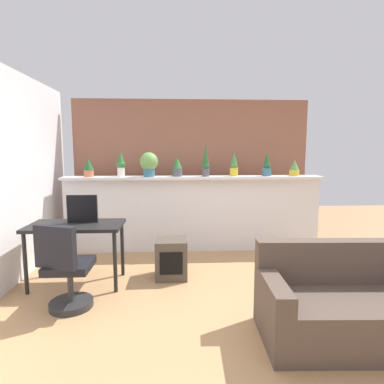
{
  "coord_description": "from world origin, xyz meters",
  "views": [
    {
      "loc": [
        -0.29,
        -3.05,
        1.62
      ],
      "look_at": [
        -0.07,
        1.1,
        1.08
      ],
      "focal_mm": 29.71,
      "sensor_mm": 36.0,
      "label": 1
    }
  ],
  "objects_px": {
    "desk": "(76,231)",
    "potted_plant_4": "(206,162)",
    "potted_plant_6": "(267,166)",
    "potted_plant_7": "(294,168)",
    "potted_plant_5": "(234,166)",
    "office_chair": "(66,273)",
    "potted_plant_1": "(121,164)",
    "side_cube_shelf": "(171,258)",
    "tv_monitor": "(82,209)",
    "potted_plant_3": "(177,167)",
    "potted_plant_2": "(149,163)",
    "couch": "(352,306)",
    "potted_plant_0": "(89,167)"
  },
  "relations": [
    {
      "from": "desk",
      "to": "potted_plant_4",
      "type": "bearing_deg",
      "value": 35.43
    },
    {
      "from": "potted_plant_6",
      "to": "potted_plant_7",
      "type": "xyz_separation_m",
      "value": [
        0.46,
        0.03,
        -0.04
      ]
    },
    {
      "from": "potted_plant_5",
      "to": "potted_plant_4",
      "type": "bearing_deg",
      "value": -172.19
    },
    {
      "from": "office_chair",
      "to": "potted_plant_1",
      "type": "bearing_deg",
      "value": 82.14
    },
    {
      "from": "potted_plant_4",
      "to": "potted_plant_5",
      "type": "relative_size",
      "value": 1.31
    },
    {
      "from": "side_cube_shelf",
      "to": "tv_monitor",
      "type": "bearing_deg",
      "value": -175.97
    },
    {
      "from": "potted_plant_5",
      "to": "potted_plant_3",
      "type": "bearing_deg",
      "value": -177.77
    },
    {
      "from": "potted_plant_4",
      "to": "potted_plant_6",
      "type": "relative_size",
      "value": 1.34
    },
    {
      "from": "potted_plant_1",
      "to": "potted_plant_2",
      "type": "xyz_separation_m",
      "value": [
        0.44,
        -0.05,
        0.01
      ]
    },
    {
      "from": "potted_plant_4",
      "to": "potted_plant_1",
      "type": "bearing_deg",
      "value": 177.86
    },
    {
      "from": "potted_plant_6",
      "to": "potted_plant_7",
      "type": "relative_size",
      "value": 1.46
    },
    {
      "from": "potted_plant_1",
      "to": "potted_plant_5",
      "type": "distance_m",
      "value": 1.79
    },
    {
      "from": "potted_plant_1",
      "to": "potted_plant_5",
      "type": "bearing_deg",
      "value": 0.43
    },
    {
      "from": "potted_plant_1",
      "to": "tv_monitor",
      "type": "height_order",
      "value": "potted_plant_1"
    },
    {
      "from": "potted_plant_1",
      "to": "potted_plant_3",
      "type": "height_order",
      "value": "potted_plant_1"
    },
    {
      "from": "potted_plant_1",
      "to": "couch",
      "type": "distance_m",
      "value": 3.63
    },
    {
      "from": "tv_monitor",
      "to": "couch",
      "type": "bearing_deg",
      "value": -26.96
    },
    {
      "from": "potted_plant_0",
      "to": "potted_plant_6",
      "type": "bearing_deg",
      "value": 0.33
    },
    {
      "from": "potted_plant_2",
      "to": "potted_plant_5",
      "type": "relative_size",
      "value": 0.98
    },
    {
      "from": "desk",
      "to": "potted_plant_7",
      "type": "bearing_deg",
      "value": 21.9
    },
    {
      "from": "potted_plant_1",
      "to": "side_cube_shelf",
      "type": "xyz_separation_m",
      "value": [
        0.79,
        -1.08,
        -1.17
      ]
    },
    {
      "from": "potted_plant_1",
      "to": "side_cube_shelf",
      "type": "bearing_deg",
      "value": -53.85
    },
    {
      "from": "potted_plant_0",
      "to": "desk",
      "type": "xyz_separation_m",
      "value": [
        0.15,
        -1.21,
        -0.7
      ]
    },
    {
      "from": "potted_plant_6",
      "to": "office_chair",
      "type": "relative_size",
      "value": 0.42
    },
    {
      "from": "potted_plant_4",
      "to": "potted_plant_6",
      "type": "xyz_separation_m",
      "value": [
        0.98,
        0.04,
        -0.07
      ]
    },
    {
      "from": "potted_plant_0",
      "to": "potted_plant_7",
      "type": "height_order",
      "value": "potted_plant_0"
    },
    {
      "from": "potted_plant_0",
      "to": "potted_plant_4",
      "type": "height_order",
      "value": "potted_plant_4"
    },
    {
      "from": "potted_plant_0",
      "to": "potted_plant_4",
      "type": "distance_m",
      "value": 1.82
    },
    {
      "from": "potted_plant_6",
      "to": "potted_plant_4",
      "type": "bearing_deg",
      "value": -177.82
    },
    {
      "from": "potted_plant_1",
      "to": "potted_plant_7",
      "type": "distance_m",
      "value": 2.77
    },
    {
      "from": "potted_plant_0",
      "to": "potted_plant_2",
      "type": "height_order",
      "value": "potted_plant_2"
    },
    {
      "from": "potted_plant_2",
      "to": "potted_plant_6",
      "type": "relative_size",
      "value": 1.0
    },
    {
      "from": "potted_plant_6",
      "to": "side_cube_shelf",
      "type": "height_order",
      "value": "potted_plant_6"
    },
    {
      "from": "potted_plant_3",
      "to": "potted_plant_7",
      "type": "relative_size",
      "value": 1.12
    },
    {
      "from": "tv_monitor",
      "to": "desk",
      "type": "bearing_deg",
      "value": -127.72
    },
    {
      "from": "potted_plant_6",
      "to": "office_chair",
      "type": "distance_m",
      "value": 3.33
    },
    {
      "from": "potted_plant_2",
      "to": "couch",
      "type": "bearing_deg",
      "value": -51.93
    },
    {
      "from": "potted_plant_4",
      "to": "potted_plant_5",
      "type": "distance_m",
      "value": 0.47
    },
    {
      "from": "potted_plant_2",
      "to": "desk",
      "type": "height_order",
      "value": "potted_plant_2"
    },
    {
      "from": "potted_plant_7",
      "to": "potted_plant_2",
      "type": "bearing_deg",
      "value": -178.45
    },
    {
      "from": "potted_plant_5",
      "to": "couch",
      "type": "distance_m",
      "value": 2.81
    },
    {
      "from": "potted_plant_1",
      "to": "potted_plant_7",
      "type": "height_order",
      "value": "potted_plant_1"
    },
    {
      "from": "potted_plant_3",
      "to": "potted_plant_7",
      "type": "xyz_separation_m",
      "value": [
        1.89,
        0.04,
        -0.02
      ]
    },
    {
      "from": "potted_plant_2",
      "to": "potted_plant_7",
      "type": "relative_size",
      "value": 1.46
    },
    {
      "from": "potted_plant_5",
      "to": "desk",
      "type": "bearing_deg",
      "value": -149.56
    },
    {
      "from": "potted_plant_5",
      "to": "potted_plant_6",
      "type": "height_order",
      "value": "potted_plant_5"
    },
    {
      "from": "tv_monitor",
      "to": "office_chair",
      "type": "distance_m",
      "value": 0.9
    },
    {
      "from": "potted_plant_0",
      "to": "couch",
      "type": "bearing_deg",
      "value": -40.94
    },
    {
      "from": "potted_plant_5",
      "to": "tv_monitor",
      "type": "height_order",
      "value": "potted_plant_5"
    },
    {
      "from": "potted_plant_3",
      "to": "potted_plant_0",
      "type": "bearing_deg",
      "value": -179.74
    }
  ]
}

